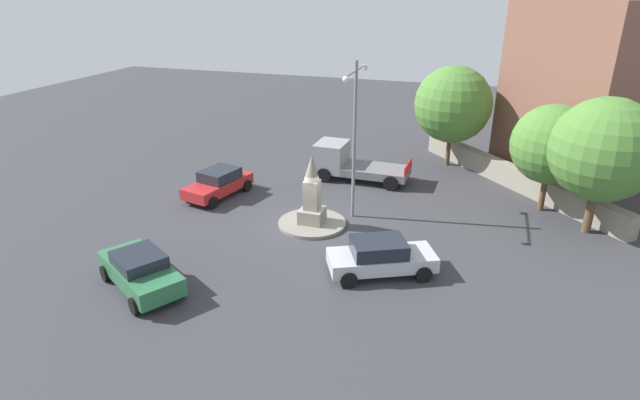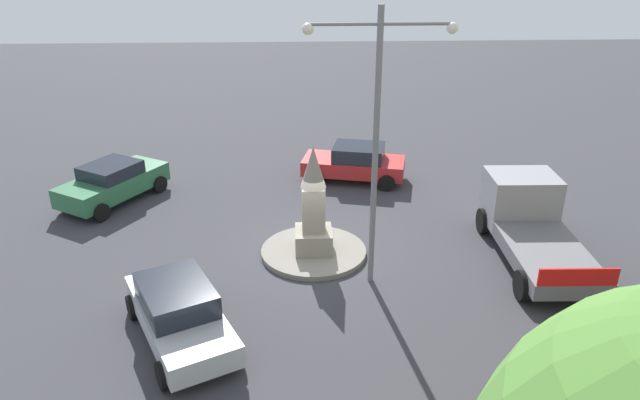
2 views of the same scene
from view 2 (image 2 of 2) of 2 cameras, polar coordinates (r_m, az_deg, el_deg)
ground_plane at (r=18.33m, az=-0.62°, el=-5.24°), size 80.00×80.00×0.00m
traffic_island at (r=18.29m, az=-0.62°, el=-5.02°), size 3.25×3.25×0.16m
monument at (r=17.60m, az=-0.64°, el=-0.75°), size 1.12×1.12×3.35m
streetlamp at (r=15.17m, az=5.49°, el=7.22°), size 3.74×0.28×7.55m
car_green_approaching at (r=22.89m, az=-19.43°, el=1.67°), size 3.62×4.41×1.48m
car_red_near_island at (r=23.54m, az=3.40°, el=3.65°), size 4.28×2.63×1.47m
car_silver_waiting at (r=14.79m, az=-13.49°, el=-10.49°), size 3.36×4.50×1.47m
truck_grey_passing at (r=19.25m, az=19.71°, el=-1.97°), size 2.54×5.50×2.09m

